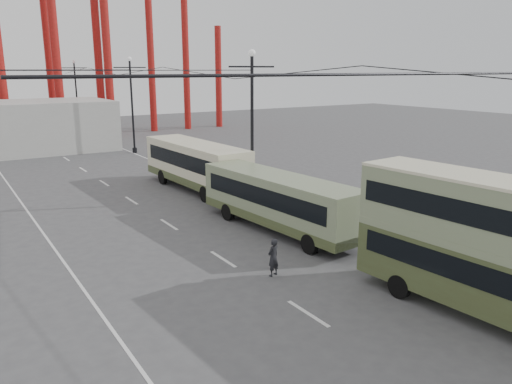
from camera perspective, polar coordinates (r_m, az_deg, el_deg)
ground at (r=15.93m, az=18.42°, el=-17.76°), size 160.00×160.00×0.00m
road_markings at (r=30.75m, az=-12.39°, el=-1.84°), size 12.52×120.00×0.01m
lamp_post_mid at (r=31.17m, az=-0.45°, el=7.46°), size 3.20×0.44×9.32m
lamp_post_far at (r=51.06m, az=-13.98°, el=9.57°), size 3.20×0.44×9.32m
lamp_post_distant at (r=72.18m, az=-19.81°, el=10.32°), size 3.20×0.44×9.32m
double_decker_bus at (r=18.09m, az=24.83°, el=-5.12°), size 2.97×9.07×4.79m
single_decker_green at (r=25.60m, az=2.60°, el=-0.90°), size 3.22×10.44×2.91m
single_decker_cream at (r=34.62m, az=-6.88°, el=3.24°), size 3.08×10.55×3.25m
pedestrian at (r=20.28m, az=1.98°, el=-7.48°), size 0.66×0.52×1.57m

